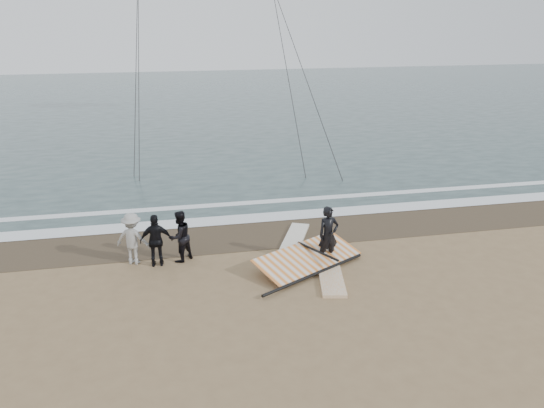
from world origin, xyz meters
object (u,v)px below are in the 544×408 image
(board_cream, at_px, (295,237))
(man_main, at_px, (328,235))
(board_white, at_px, (331,276))
(sail_rig, at_px, (304,258))

(board_cream, bearing_deg, man_main, -49.74)
(board_white, height_order, board_cream, board_cream)
(man_main, distance_m, board_white, 1.36)
(man_main, bearing_deg, board_cream, 97.66)
(man_main, bearing_deg, board_white, -110.59)
(sail_rig, bearing_deg, board_white, -63.22)
(man_main, relative_size, board_white, 0.74)
(man_main, height_order, board_white, man_main)
(sail_rig, bearing_deg, board_cream, 84.35)
(board_white, height_order, sail_rig, sail_rig)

